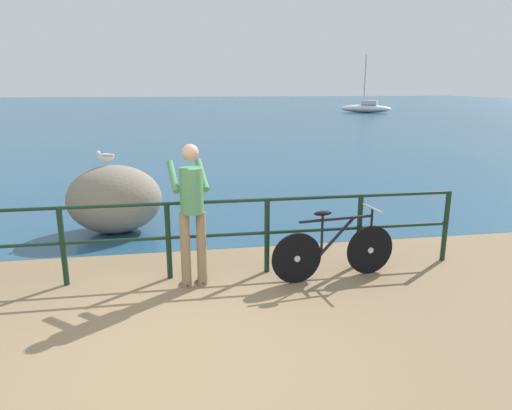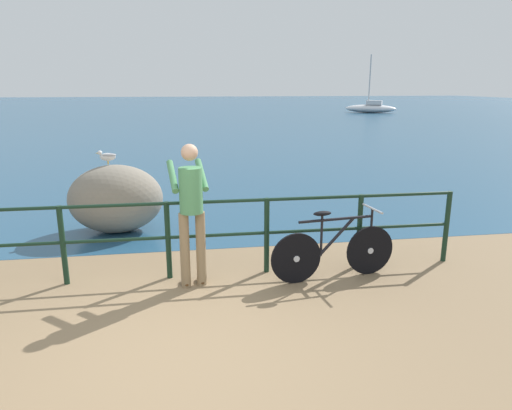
% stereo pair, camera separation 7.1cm
% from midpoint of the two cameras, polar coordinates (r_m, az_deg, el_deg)
% --- Properties ---
extents(ground_plane, '(120.00, 120.00, 0.10)m').
position_cam_midpoint_polar(ground_plane, '(24.05, -10.09, 8.39)').
color(ground_plane, '#846B4C').
extents(sea_surface, '(120.00, 90.00, 0.01)m').
position_cam_midpoint_polar(sea_surface, '(51.81, -9.97, 11.67)').
color(sea_surface, navy).
rests_on(sea_surface, ground_plane).
extents(promenade_railing, '(7.78, 0.07, 1.02)m').
position_cam_midpoint_polar(promenade_railing, '(6.04, -11.05, -3.23)').
color(promenade_railing, black).
rests_on(promenade_railing, ground_plane).
extents(bicycle, '(1.69, 0.48, 0.92)m').
position_cam_midpoint_polar(bicycle, '(6.09, 9.27, -5.40)').
color(bicycle, black).
rests_on(bicycle, ground_plane).
extents(person_at_railing, '(0.51, 0.66, 1.78)m').
position_cam_midpoint_polar(person_at_railing, '(5.67, -8.21, -0.49)').
color(person_at_railing, '#8C7251').
rests_on(person_at_railing, ground_plane).
extents(breakwater_boulder_main, '(1.56, 1.21, 1.15)m').
position_cam_midpoint_polar(breakwater_boulder_main, '(8.19, -17.17, 0.68)').
color(breakwater_boulder_main, gray).
rests_on(breakwater_boulder_main, ground).
extents(seagull, '(0.34, 0.13, 0.23)m').
position_cam_midpoint_polar(seagull, '(8.17, -18.15, 5.68)').
color(seagull, gold).
rests_on(seagull, breakwater_boulder_main).
extents(sailboat, '(4.46, 3.33, 4.90)m').
position_cam_midpoint_polar(sailboat, '(42.91, 13.25, 11.50)').
color(sailboat, white).
rests_on(sailboat, sea_surface).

